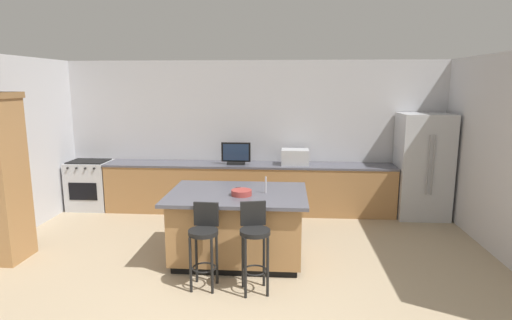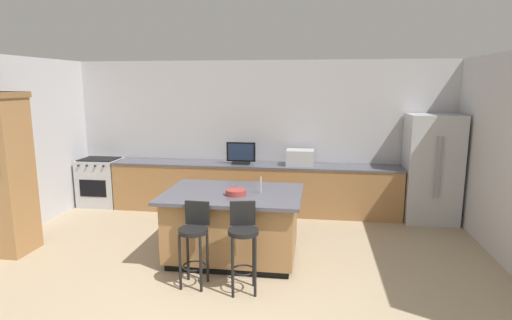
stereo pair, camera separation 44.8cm
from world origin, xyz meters
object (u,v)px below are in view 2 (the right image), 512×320
Objects in this scene: refrigerator at (431,168)px; microwave at (300,158)px; range_oven at (101,182)px; fruit_bowl at (236,192)px; bar_stool_right at (243,239)px; bar_stool_left at (194,237)px; kitchen_island at (233,225)px; cell_phone at (236,188)px; cabinet_tower at (1,171)px; tv_monitor at (241,154)px.

microwave is (-2.21, 0.06, 0.12)m from refrigerator.
fruit_bowl reaches higher than range_oven.
bar_stool_right is (-2.71, -2.88, -0.29)m from refrigerator.
microwave is 0.49× the size of bar_stool_left.
range_oven is (-3.02, 2.08, -0.01)m from kitchen_island.
refrigerator is 1.86× the size of bar_stool_left.
refrigerator is at bearing 43.78° from bar_stool_left.
fruit_bowl is (3.09, -2.22, 0.50)m from range_oven.
microwave is 3.20× the size of cell_phone.
tv_monitor is at bearing 38.09° from cabinet_tower.
range_oven is 3.85m from microwave.
microwave is at bearing 67.80° from bar_stool_right.
bar_stool_left is 6.51× the size of cell_phone.
range_oven is 2.83m from tv_monitor.
microwave is (0.79, 2.08, 0.56)m from kitchen_island.
cabinet_tower is (-0.13, -2.32, 0.70)m from range_oven.
bar_stool_right is (0.58, -0.06, 0.03)m from bar_stool_left.
microwave is at bearing 0.02° from range_oven.
fruit_bowl is at bearing -108.03° from microwave.
refrigerator is 6.94× the size of fruit_bowl.
kitchen_island is 3.65m from refrigerator.
cabinet_tower is 3.54m from bar_stool_right.
refrigerator is at bearing -1.43° from microwave.
refrigerator is 3.79× the size of microwave.
refrigerator reaches higher than kitchen_island.
range_oven is 0.93× the size of bar_stool_left.
cabinet_tower is 2.97m from bar_stool_left.
kitchen_island is 0.99× the size of refrigerator.
microwave reaches higher than bar_stool_right.
cabinet_tower is at bearing -178.22° from fruit_bowl.
cell_phone is at bearing -32.18° from range_oven.
cabinet_tower reaches higher than bar_stool_left.
bar_stool_left is at bearing -46.54° from range_oven.
microwave is 3.11m from bar_stool_left.
tv_monitor is 1.88m from cell_phone.
kitchen_island is 0.81× the size of cabinet_tower.
bar_stool_right is at bearing -2.37° from bar_stool_left.
microwave is 3.01m from bar_stool_right.
tv_monitor reaches higher than microwave.
bar_stool_right is at bearing -10.19° from cabinet_tower.
range_oven is at bearing 179.48° from refrigerator.
cell_phone is (0.27, -1.85, -0.15)m from tv_monitor.
fruit_bowl is at bearing -81.30° from tv_monitor.
kitchen_island is 3.67m from range_oven.
cell_phone is at bearing -148.32° from refrigerator.
microwave is at bearing 69.27° from kitchen_island.
tv_monitor is at bearing 78.44° from cell_phone.
refrigerator is 2.21m from microwave.
fruit_bowl is at bearing -143.57° from refrigerator.
kitchen_island is 2.30m from microwave.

